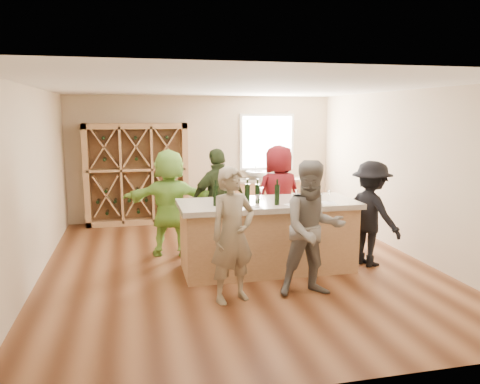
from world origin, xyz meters
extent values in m
cube|color=brown|center=(0.00, 0.00, -0.05)|extent=(6.00, 7.00, 0.10)
cube|color=white|center=(0.00, 0.00, 2.85)|extent=(6.00, 7.00, 0.10)
cube|color=#C7B090|center=(0.00, 3.55, 1.40)|extent=(6.00, 0.10, 2.80)
cube|color=#C7B090|center=(0.00, -3.55, 1.40)|extent=(6.00, 0.10, 2.80)
cube|color=#C7B090|center=(-3.05, 0.00, 1.40)|extent=(0.10, 7.00, 2.80)
cube|color=#C7B090|center=(3.05, 0.00, 1.40)|extent=(0.10, 7.00, 2.80)
cube|color=white|center=(1.50, 3.47, 1.75)|extent=(1.30, 0.06, 1.30)
cube|color=white|center=(1.50, 3.44, 1.75)|extent=(1.18, 0.01, 1.18)
cube|color=tan|center=(-1.50, 3.27, 1.10)|extent=(2.20, 0.45, 2.20)
cube|color=tan|center=(1.40, 3.20, 0.43)|extent=(1.60, 0.58, 0.86)
cube|color=#AEA28F|center=(1.40, 3.20, 0.89)|extent=(1.70, 0.62, 0.06)
imported|color=silver|center=(1.20, 3.20, 1.01)|extent=(0.54, 0.54, 0.19)
cylinder|color=silver|center=(1.20, 3.38, 1.07)|extent=(0.02, 0.02, 0.30)
cube|color=tan|center=(0.42, -0.33, 0.50)|extent=(2.60, 1.00, 1.00)
cube|color=#AEA28F|center=(0.42, -0.33, 1.04)|extent=(2.72, 1.12, 0.08)
cylinder|color=black|center=(-0.42, -0.49, 1.23)|extent=(0.07, 0.07, 0.29)
cylinder|color=black|center=(-0.27, -0.60, 1.22)|extent=(0.09, 0.09, 0.27)
cylinder|color=black|center=(-0.17, -0.42, 1.21)|extent=(0.08, 0.08, 0.27)
cylinder|color=black|center=(0.04, -0.54, 1.24)|extent=(0.10, 0.10, 0.31)
cylinder|color=black|center=(0.22, -0.44, 1.22)|extent=(0.08, 0.08, 0.29)
cone|color=white|center=(0.13, -0.77, 1.17)|extent=(0.07, 0.07, 0.19)
cone|color=white|center=(0.67, -0.76, 1.17)|extent=(0.08, 0.08, 0.18)
cone|color=white|center=(1.08, -0.80, 1.17)|extent=(0.07, 0.07, 0.17)
cone|color=white|center=(0.84, -0.45, 1.17)|extent=(0.08, 0.08, 0.19)
cone|color=white|center=(1.32, -0.54, 1.16)|extent=(0.08, 0.08, 0.17)
cube|color=white|center=(0.07, -0.76, 1.08)|extent=(0.27, 0.32, 0.00)
cube|color=white|center=(0.72, -0.71, 1.08)|extent=(0.31, 0.36, 0.00)
cube|color=white|center=(1.27, -0.67, 1.08)|extent=(0.26, 0.31, 0.00)
imported|color=gray|center=(-0.37, -1.42, 0.88)|extent=(0.76, 0.65, 1.75)
imported|color=slate|center=(0.70, -1.46, 0.91)|extent=(0.90, 0.51, 1.81)
imported|color=black|center=(2.08, -0.47, 0.84)|extent=(0.85, 1.19, 1.67)
imported|color=#263319|center=(-0.16, 0.73, 0.91)|extent=(1.19, 0.85, 1.82)
imported|color=#590F14|center=(0.97, 0.86, 0.93)|extent=(1.00, 0.75, 1.86)
imported|color=#8CC64C|center=(-0.98, 0.80, 0.91)|extent=(1.79, 0.98, 1.83)
cylinder|color=black|center=(0.47, -0.63, 1.23)|extent=(0.07, 0.07, 0.30)
cone|color=white|center=(0.37, -0.13, 1.17)|extent=(0.07, 0.07, 0.18)
camera|label=1|loc=(-1.58, -7.07, 2.41)|focal=35.00mm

